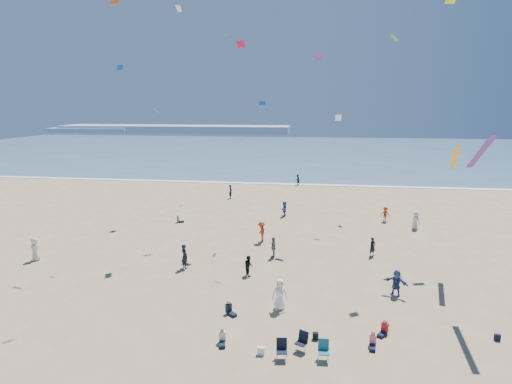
# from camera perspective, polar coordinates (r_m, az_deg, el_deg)

# --- Properties ---
(ground) EXTENTS (220.00, 220.00, 0.00)m
(ground) POSITION_cam_1_polar(r_m,az_deg,el_deg) (21.40, -8.94, -22.15)
(ground) COLOR tan
(ground) RESTS_ON ground
(ocean) EXTENTS (220.00, 100.00, 0.06)m
(ocean) POSITION_cam_1_polar(r_m,az_deg,el_deg) (112.64, 5.12, 5.94)
(ocean) COLOR #476B84
(ocean) RESTS_ON ground
(surf_line) EXTENTS (220.00, 1.20, 0.08)m
(surf_line) POSITION_cam_1_polar(r_m,az_deg,el_deg) (63.25, 2.82, 1.17)
(surf_line) COLOR white
(surf_line) RESTS_ON ground
(headland_far) EXTENTS (110.00, 20.00, 3.20)m
(headland_far) POSITION_cam_1_polar(r_m,az_deg,el_deg) (198.28, -11.52, 8.84)
(headland_far) COLOR #7A8EA8
(headland_far) RESTS_ON ground
(headland_near) EXTENTS (40.00, 14.00, 2.00)m
(headland_near) POSITION_cam_1_polar(r_m,az_deg,el_deg) (210.52, -22.41, 8.19)
(headland_near) COLOR #7A8EA8
(headland_near) RESTS_ON ground
(standing_flyers) EXTENTS (32.95, 40.40, 1.93)m
(standing_flyers) POSITION_cam_1_polar(r_m,az_deg,el_deg) (37.04, 4.41, -5.41)
(standing_flyers) COLOR black
(standing_flyers) RESTS_ON ground
(seated_group) EXTENTS (18.89, 21.66, 0.84)m
(seated_group) POSITION_cam_1_polar(r_m,az_deg,el_deg) (26.40, 0.58, -13.91)
(seated_group) COLOR silver
(seated_group) RESTS_ON ground
(chair_cluster) EXTENTS (2.65, 1.54, 1.00)m
(chair_cluster) POSITION_cam_1_polar(r_m,az_deg,el_deg) (20.97, 6.61, -21.24)
(chair_cluster) COLOR black
(chair_cluster) RESTS_ON ground
(white_tote) EXTENTS (0.35, 0.20, 0.40)m
(white_tote) POSITION_cam_1_polar(r_m,az_deg,el_deg) (21.19, 0.72, -21.74)
(white_tote) COLOR white
(white_tote) RESTS_ON ground
(black_backpack) EXTENTS (0.30, 0.22, 0.38)m
(black_backpack) POSITION_cam_1_polar(r_m,az_deg,el_deg) (22.51, 8.50, -19.68)
(black_backpack) COLOR black
(black_backpack) RESTS_ON ground
(navy_bag) EXTENTS (0.28, 0.18, 0.34)m
(navy_bag) POSITION_cam_1_polar(r_m,az_deg,el_deg) (25.58, 31.21, -17.33)
(navy_bag) COLOR black
(navy_bag) RESTS_ON ground
(kites_aloft) EXTENTS (28.07, 43.99, 27.77)m
(kites_aloft) POSITION_cam_1_polar(r_m,az_deg,el_deg) (30.47, 15.97, 17.44)
(kites_aloft) COLOR #CE0E3E
(kites_aloft) RESTS_ON ground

